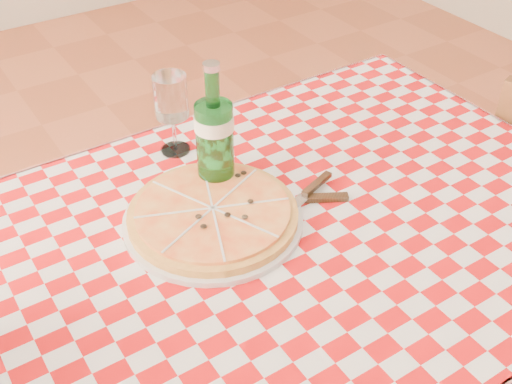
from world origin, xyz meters
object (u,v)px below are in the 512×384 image
Objects in this scene: dining_table at (281,268)px; pizza_plate at (213,214)px; water_bottle at (214,129)px; wine_glass at (172,115)px.

pizza_plate is (-0.10, 0.09, 0.12)m from dining_table.
water_bottle is 1.51× the size of wine_glass.
wine_glass is (-0.05, 0.34, 0.19)m from dining_table.
pizza_plate is 1.88× the size of wine_glass.
dining_table is 0.30m from water_bottle.
pizza_plate is 0.16m from water_bottle.
water_bottle reaches higher than wine_glass.
wine_glass is at bearing 97.48° from dining_table.
pizza_plate reaches higher than dining_table.
pizza_plate is at bearing 137.07° from dining_table.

